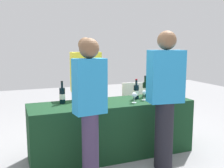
{
  "coord_description": "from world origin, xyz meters",
  "views": [
    {
      "loc": [
        -1.27,
        -3.24,
        1.54
      ],
      "look_at": [
        0.0,
        0.0,
        1.0
      ],
      "focal_mm": 41.47,
      "sensor_mm": 36.0,
      "label": 1
    }
  ],
  "objects_px": {
    "wine_bottle_4": "(145,89)",
    "menu_board": "(138,106)",
    "wine_bottle_2": "(90,93)",
    "server_pouring": "(86,88)",
    "guest_1": "(165,96)",
    "wine_glass_2": "(157,92)",
    "wine_bottle_0": "(62,95)",
    "wine_bottle_3": "(136,92)",
    "guest_0": "(90,105)",
    "wine_bottle_5": "(162,89)",
    "wine_bottle_1": "(82,94)",
    "wine_glass_0": "(134,95)",
    "wine_glass_3": "(164,91)",
    "wine_glass_1": "(144,93)"
  },
  "relations": [
    {
      "from": "server_pouring",
      "to": "guest_1",
      "type": "height_order",
      "value": "guest_1"
    },
    {
      "from": "wine_bottle_0",
      "to": "wine_glass_2",
      "type": "relative_size",
      "value": 2.01
    },
    {
      "from": "wine_glass_2",
      "to": "wine_bottle_3",
      "type": "bearing_deg",
      "value": 153.05
    },
    {
      "from": "menu_board",
      "to": "wine_bottle_5",
      "type": "bearing_deg",
      "value": -76.31
    },
    {
      "from": "wine_bottle_2",
      "to": "wine_glass_3",
      "type": "xyz_separation_m",
      "value": [
        1.05,
        -0.23,
        -0.01
      ]
    },
    {
      "from": "wine_bottle_0",
      "to": "wine_glass_1",
      "type": "bearing_deg",
      "value": -10.79
    },
    {
      "from": "wine_glass_2",
      "to": "menu_board",
      "type": "xyz_separation_m",
      "value": [
        0.15,
        0.89,
        -0.43
      ]
    },
    {
      "from": "wine_bottle_1",
      "to": "menu_board",
      "type": "height_order",
      "value": "wine_bottle_1"
    },
    {
      "from": "wine_bottle_0",
      "to": "guest_1",
      "type": "relative_size",
      "value": 0.18
    },
    {
      "from": "wine_bottle_3",
      "to": "wine_glass_2",
      "type": "height_order",
      "value": "wine_bottle_3"
    },
    {
      "from": "wine_bottle_3",
      "to": "guest_0",
      "type": "relative_size",
      "value": 0.18
    },
    {
      "from": "wine_glass_1",
      "to": "wine_glass_2",
      "type": "relative_size",
      "value": 0.95
    },
    {
      "from": "wine_bottle_4",
      "to": "menu_board",
      "type": "xyz_separation_m",
      "value": [
        0.22,
        0.66,
        -0.43
      ]
    },
    {
      "from": "wine_bottle_0",
      "to": "wine_bottle_3",
      "type": "height_order",
      "value": "wine_bottle_0"
    },
    {
      "from": "wine_glass_3",
      "to": "wine_glass_2",
      "type": "bearing_deg",
      "value": -179.95
    },
    {
      "from": "server_pouring",
      "to": "menu_board",
      "type": "xyz_separation_m",
      "value": [
        1.02,
        0.25,
        -0.45
      ]
    },
    {
      "from": "wine_bottle_5",
      "to": "wine_glass_0",
      "type": "bearing_deg",
      "value": -154.14
    },
    {
      "from": "wine_bottle_5",
      "to": "wine_glass_0",
      "type": "xyz_separation_m",
      "value": [
        -0.62,
        -0.3,
        -0.01
      ]
    },
    {
      "from": "server_pouring",
      "to": "wine_glass_2",
      "type": "bearing_deg",
      "value": 144.23
    },
    {
      "from": "wine_bottle_3",
      "to": "wine_bottle_4",
      "type": "xyz_separation_m",
      "value": [
        0.2,
        0.09,
        0.01
      ]
    },
    {
      "from": "wine_bottle_4",
      "to": "server_pouring",
      "type": "distance_m",
      "value": 0.9
    },
    {
      "from": "wine_bottle_0",
      "to": "wine_glass_2",
      "type": "distance_m",
      "value": 1.33
    },
    {
      "from": "wine_glass_0",
      "to": "guest_1",
      "type": "relative_size",
      "value": 0.09
    },
    {
      "from": "wine_bottle_0",
      "to": "wine_bottle_2",
      "type": "distance_m",
      "value": 0.39
    },
    {
      "from": "wine_glass_0",
      "to": "wine_glass_2",
      "type": "xyz_separation_m",
      "value": [
        0.4,
        0.08,
        0.01
      ]
    },
    {
      "from": "wine_bottle_4",
      "to": "wine_bottle_5",
      "type": "distance_m",
      "value": 0.29
    },
    {
      "from": "wine_bottle_1",
      "to": "wine_glass_0",
      "type": "xyz_separation_m",
      "value": [
        0.65,
        -0.29,
        -0.01
      ]
    },
    {
      "from": "wine_bottle_3",
      "to": "guest_1",
      "type": "relative_size",
      "value": 0.17
    },
    {
      "from": "wine_bottle_5",
      "to": "guest_1",
      "type": "relative_size",
      "value": 0.18
    },
    {
      "from": "wine_bottle_2",
      "to": "server_pouring",
      "type": "bearing_deg",
      "value": 82.57
    },
    {
      "from": "wine_bottle_2",
      "to": "guest_1",
      "type": "xyz_separation_m",
      "value": [
        0.72,
        -0.75,
        0.05
      ]
    },
    {
      "from": "wine_glass_0",
      "to": "wine_glass_3",
      "type": "bearing_deg",
      "value": 8.85
    },
    {
      "from": "wine_bottle_5",
      "to": "wine_bottle_2",
      "type": "bearing_deg",
      "value": 179.6
    },
    {
      "from": "wine_glass_2",
      "to": "menu_board",
      "type": "bearing_deg",
      "value": 80.18
    },
    {
      "from": "wine_bottle_4",
      "to": "wine_glass_3",
      "type": "height_order",
      "value": "wine_bottle_4"
    },
    {
      "from": "guest_0",
      "to": "wine_bottle_5",
      "type": "bearing_deg",
      "value": 21.34
    },
    {
      "from": "wine_glass_3",
      "to": "server_pouring",
      "type": "distance_m",
      "value": 1.19
    },
    {
      "from": "wine_bottle_0",
      "to": "wine_bottle_4",
      "type": "height_order",
      "value": "wine_bottle_4"
    },
    {
      "from": "wine_bottle_3",
      "to": "wine_bottle_4",
      "type": "distance_m",
      "value": 0.22
    },
    {
      "from": "wine_glass_0",
      "to": "guest_0",
      "type": "height_order",
      "value": "guest_0"
    },
    {
      "from": "wine_glass_3",
      "to": "menu_board",
      "type": "height_order",
      "value": "wine_glass_3"
    },
    {
      "from": "wine_glass_1",
      "to": "wine_glass_3",
      "type": "distance_m",
      "value": 0.33
    },
    {
      "from": "wine_bottle_2",
      "to": "guest_1",
      "type": "relative_size",
      "value": 0.2
    },
    {
      "from": "wine_glass_1",
      "to": "wine_glass_3",
      "type": "xyz_separation_m",
      "value": [
        0.33,
        -0.02,
        0.0
      ]
    },
    {
      "from": "wine_bottle_2",
      "to": "wine_glass_2",
      "type": "distance_m",
      "value": 0.95
    },
    {
      "from": "wine_glass_1",
      "to": "server_pouring",
      "type": "height_order",
      "value": "server_pouring"
    },
    {
      "from": "wine_glass_2",
      "to": "guest_0",
      "type": "height_order",
      "value": "guest_0"
    },
    {
      "from": "wine_bottle_2",
      "to": "wine_bottle_4",
      "type": "distance_m",
      "value": 0.86
    },
    {
      "from": "wine_bottle_1",
      "to": "guest_1",
      "type": "bearing_deg",
      "value": -41.1
    },
    {
      "from": "wine_bottle_3",
      "to": "wine_glass_2",
      "type": "bearing_deg",
      "value": -26.95
    }
  ]
}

